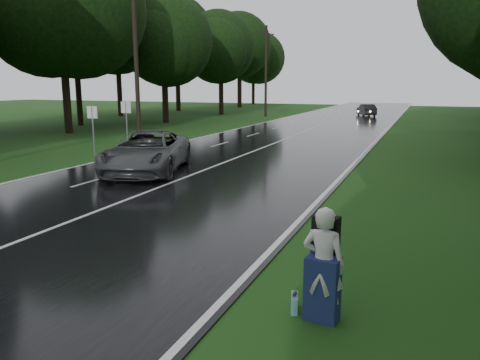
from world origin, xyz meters
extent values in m
cube|color=black|center=(0.00, 20.00, 0.02)|extent=(12.00, 140.00, 0.04)
cube|color=silver|center=(0.00, 20.00, 0.04)|extent=(0.12, 140.00, 0.01)
imported|color=#434548|center=(-2.09, 10.37, 0.90)|extent=(4.60, 6.77, 1.72)
imported|color=black|center=(2.16, 50.26, 0.72)|extent=(2.81, 4.35, 1.35)
imported|color=silver|center=(7.53, 0.52, 0.94)|extent=(0.73, 0.53, 1.88)
cube|color=navy|center=(7.53, 0.52, 0.53)|extent=(0.56, 0.41, 1.05)
cube|color=black|center=(7.50, 0.80, 1.36)|extent=(0.45, 0.27, 0.60)
cube|color=#42737E|center=(7.04, 0.65, 0.14)|extent=(0.21, 0.40, 0.28)
camera|label=1|loc=(8.88, -6.44, 3.74)|focal=35.08mm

